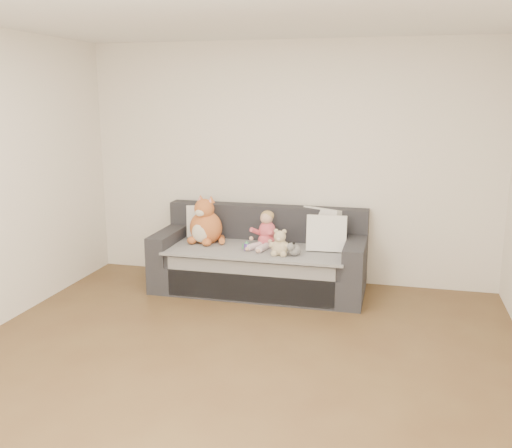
% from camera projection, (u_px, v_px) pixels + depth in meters
% --- Properties ---
extents(room_shell, '(5.00, 5.00, 5.00)m').
position_uv_depth(room_shell, '(237.00, 195.00, 4.24)').
color(room_shell, brown).
rests_on(room_shell, ground).
extents(sofa, '(2.20, 0.94, 0.85)m').
position_uv_depth(sofa, '(260.00, 261.00, 6.06)').
color(sofa, '#252529').
rests_on(sofa, ground).
extents(cushion_left, '(0.42, 0.29, 0.37)m').
position_uv_depth(cushion_left, '(204.00, 221.00, 6.38)').
color(cushion_left, white).
rests_on(cushion_left, sofa).
extents(cushion_right_back, '(0.46, 0.36, 0.40)m').
position_uv_depth(cushion_right_back, '(321.00, 226.00, 6.06)').
color(cushion_right_back, white).
rests_on(cushion_right_back, sofa).
extents(cushion_right_front, '(0.41, 0.20, 0.38)m').
position_uv_depth(cushion_right_front, '(327.00, 233.00, 5.79)').
color(cushion_right_front, white).
rests_on(cushion_right_front, sofa).
extents(toddler, '(0.27, 0.40, 0.39)m').
position_uv_depth(toddler, '(265.00, 232.00, 5.93)').
color(toddler, '#C34551').
rests_on(toddler, sofa).
extents(plush_cat, '(0.42, 0.37, 0.54)m').
position_uv_depth(plush_cat, '(205.00, 225.00, 6.11)').
color(plush_cat, '#BE672A').
rests_on(plush_cat, sofa).
extents(teddy_bear, '(0.22, 0.16, 0.27)m').
position_uv_depth(teddy_bear, '(280.00, 245.00, 5.63)').
color(teddy_bear, tan).
rests_on(teddy_bear, sofa).
extents(plush_cow, '(0.13, 0.19, 0.16)m').
position_uv_depth(plush_cow, '(294.00, 249.00, 5.63)').
color(plush_cow, white).
rests_on(plush_cow, sofa).
extents(sippy_cup, '(0.09, 0.07, 0.10)m').
position_uv_depth(sippy_cup, '(247.00, 246.00, 5.82)').
color(sippy_cup, '#553A9F').
rests_on(sippy_cup, sofa).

